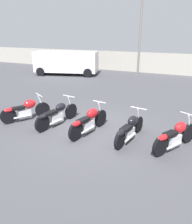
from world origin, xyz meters
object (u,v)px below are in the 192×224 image
motorcycle_slot_0 (25,110)px  parked_van (66,62)px  motorcycle_slot_4 (175,136)px  light_pole_left (142,8)px  motorcycle_slot_1 (57,115)px  motorcycle_slot_2 (89,121)px  motorcycle_slot_3 (130,129)px

motorcycle_slot_0 → parked_van: 10.42m
motorcycle_slot_0 → motorcycle_slot_4: 5.76m
light_pole_left → motorcycle_slot_4: (4.42, -11.58, -4.74)m
light_pole_left → motorcycle_slot_1: size_ratio=4.06×
motorcycle_slot_1 → light_pole_left: bearing=99.0°
motorcycle_slot_1 → parked_van: (-5.65, 9.37, 0.66)m
motorcycle_slot_0 → motorcycle_slot_2: bearing=30.2°
light_pole_left → parked_van: light_pole_left is taller
light_pole_left → motorcycle_slot_3: bearing=-75.5°
light_pole_left → motorcycle_slot_0: size_ratio=4.95×
motorcycle_slot_1 → motorcycle_slot_3: (2.90, -0.01, -0.02)m
light_pole_left → motorcycle_slot_4: size_ratio=4.81×
light_pole_left → motorcycle_slot_3: size_ratio=4.42×
motorcycle_slot_2 → motorcycle_slot_4: motorcycle_slot_2 is taller
light_pole_left → motorcycle_slot_3: light_pole_left is taller
motorcycle_slot_0 → light_pole_left: bearing=113.0°
motorcycle_slot_3 → motorcycle_slot_4: (1.42, 0.03, 0.02)m
motorcycle_slot_0 → motorcycle_slot_4: motorcycle_slot_4 is taller
motorcycle_slot_0 → motorcycle_slot_2: 2.88m
motorcycle_slot_2 → motorcycle_slot_3: (1.46, 0.10, -0.04)m
motorcycle_slot_1 → motorcycle_slot_4: 4.31m
motorcycle_slot_2 → light_pole_left: bearing=106.9°
motorcycle_slot_4 → parked_van: size_ratio=0.34×
motorcycle_slot_1 → motorcycle_slot_2: 1.44m
motorcycle_slot_0 → parked_van: parked_van is taller
light_pole_left → parked_van: 7.24m
motorcycle_slot_4 → motorcycle_slot_2: bearing=-150.1°
motorcycle_slot_0 → motorcycle_slot_2: motorcycle_slot_2 is taller
motorcycle_slot_0 → motorcycle_slot_1: (1.44, 0.14, -0.01)m
motorcycle_slot_2 → parked_van: parked_van is taller
motorcycle_slot_1 → motorcycle_slot_3: size_ratio=1.09×
motorcycle_slot_2 → motorcycle_slot_4: bearing=11.8°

